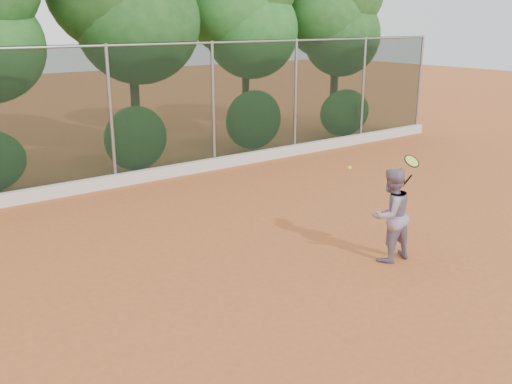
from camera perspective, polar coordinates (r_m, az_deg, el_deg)
ground at (r=9.36m, az=3.71°, el=-8.78°), size 80.00×80.00×0.00m
concrete_curb at (r=14.83m, az=-13.59°, el=1.15°), size 24.00×0.20×0.30m
tennis_player at (r=10.07m, az=13.29°, el=-2.24°), size 0.83×0.67×1.66m
chainlink_fence at (r=14.64m, az=-14.33°, el=7.75°), size 24.09×0.09×3.50m
foliage_backdrop at (r=16.16m, az=-19.75°, el=17.19°), size 23.70×3.63×7.55m
tennis_racket at (r=9.89m, az=15.26°, el=2.78°), size 0.30×0.29×0.57m
tennis_ball_in_flight at (r=9.18m, az=9.31°, el=2.39°), size 0.07×0.07×0.07m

